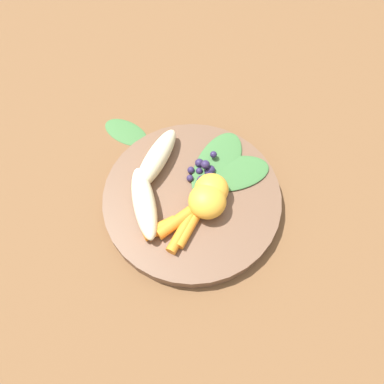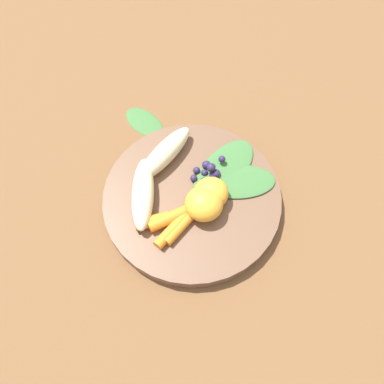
% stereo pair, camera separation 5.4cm
% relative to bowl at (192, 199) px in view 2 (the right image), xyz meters
% --- Properties ---
extents(ground_plane, '(2.40, 2.40, 0.00)m').
position_rel_bowl_xyz_m(ground_plane, '(0.00, 0.00, -0.01)').
color(ground_plane, brown).
extents(bowl, '(0.26, 0.26, 0.02)m').
position_rel_bowl_xyz_m(bowl, '(0.00, 0.00, 0.00)').
color(bowl, brown).
rests_on(bowl, ground_plane).
extents(banana_peeled_left, '(0.12, 0.05, 0.03)m').
position_rel_bowl_xyz_m(banana_peeled_left, '(0.01, 0.07, 0.03)').
color(banana_peeled_left, beige).
rests_on(banana_peeled_left, bowl).
extents(banana_peeled_right, '(0.10, 0.11, 0.03)m').
position_rel_bowl_xyz_m(banana_peeled_right, '(0.07, 0.03, 0.03)').
color(banana_peeled_right, beige).
rests_on(banana_peeled_right, bowl).
extents(orange_segment_near, '(0.05, 0.05, 0.04)m').
position_rel_bowl_xyz_m(orange_segment_near, '(-0.01, -0.03, 0.03)').
color(orange_segment_near, '#F4A833').
rests_on(orange_segment_near, bowl).
extents(orange_segment_far, '(0.05, 0.05, 0.04)m').
position_rel_bowl_xyz_m(orange_segment_far, '(-0.03, -0.01, 0.03)').
color(orange_segment_far, '#F4A833').
rests_on(orange_segment_far, bowl).
extents(carrot_front, '(0.02, 0.05, 0.02)m').
position_rel_bowl_xyz_m(carrot_front, '(-0.04, 0.06, 0.02)').
color(carrot_front, orange).
rests_on(carrot_front, bowl).
extents(carrot_mid_left, '(0.03, 0.06, 0.02)m').
position_rel_bowl_xyz_m(carrot_mid_left, '(-0.04, 0.04, 0.02)').
color(carrot_mid_left, orange).
rests_on(carrot_mid_left, bowl).
extents(carrot_mid_right, '(0.05, 0.06, 0.02)m').
position_rel_bowl_xyz_m(carrot_mid_right, '(-0.05, 0.04, 0.02)').
color(carrot_mid_right, orange).
rests_on(carrot_mid_right, bowl).
extents(carrot_rear, '(0.05, 0.06, 0.01)m').
position_rel_bowl_xyz_m(carrot_rear, '(-0.05, 0.02, 0.02)').
color(carrot_rear, orange).
rests_on(carrot_rear, bowl).
extents(blueberry_pile, '(0.06, 0.06, 0.03)m').
position_rel_bowl_xyz_m(blueberry_pile, '(0.02, -0.03, 0.02)').
color(blueberry_pile, '#2D234C').
rests_on(blueberry_pile, bowl).
extents(kale_leaf_left, '(0.07, 0.12, 0.00)m').
position_rel_bowl_xyz_m(kale_leaf_left, '(0.01, -0.07, 0.01)').
color(kale_leaf_left, '#3D7038').
rests_on(kale_leaf_left, bowl).
extents(kale_leaf_right, '(0.13, 0.14, 0.00)m').
position_rel_bowl_xyz_m(kale_leaf_right, '(0.03, -0.06, 0.01)').
color(kale_leaf_right, '#3D7038').
rests_on(kale_leaf_right, bowl).
extents(kale_leaf_stray, '(0.09, 0.08, 0.01)m').
position_rel_bowl_xyz_m(kale_leaf_stray, '(0.16, 0.05, -0.01)').
color(kale_leaf_stray, '#3D7038').
rests_on(kale_leaf_stray, ground_plane).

